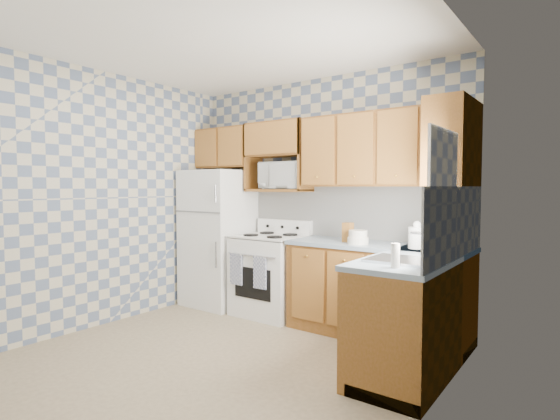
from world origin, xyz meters
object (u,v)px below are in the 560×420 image
Objects in this scene: stove_body at (271,276)px; microwave at (286,176)px; refrigerator at (218,238)px; electric_kettle at (417,238)px.

microwave is at bearing 63.85° from stove_body.
refrigerator is 2.53m from electric_kettle.
refrigerator is 8.69× the size of electric_kettle.
stove_body is 1.59× the size of microwave.
refrigerator reaches higher than stove_body.
refrigerator is 1.20m from microwave.
electric_kettle is at bearing -1.07° from refrigerator.
electric_kettle is at bearing -2.40° from stove_body.
microwave is (0.09, 0.19, 1.16)m from stove_body.
stove_body is 1.81m from electric_kettle.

